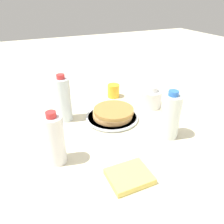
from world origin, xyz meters
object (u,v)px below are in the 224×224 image
juice_glass (114,91)px  water_bottle_far (63,99)px  pancake_stack (113,112)px  water_bottle_mid (170,116)px  cream_jug (151,98)px  water_bottle_near (55,140)px  plate (112,117)px

juice_glass → water_bottle_far: size_ratio=0.33×
pancake_stack → water_bottle_mid: size_ratio=0.95×
cream_jug → water_bottle_near: (-0.49, -0.20, 0.04)m
plate → pancake_stack: 0.02m
pancake_stack → juice_glass: 0.23m
water_bottle_far → pancake_stack: bearing=-23.5°
water_bottle_near → water_bottle_mid: bearing=-3.9°
juice_glass → water_bottle_mid: bearing=-84.0°
pancake_stack → water_bottle_far: 0.22m
water_bottle_near → water_bottle_mid: water_bottle_mid is taller
plate → water_bottle_mid: water_bottle_mid is taller
plate → juice_glass: 0.23m
cream_jug → water_bottle_far: bearing=172.8°
water_bottle_far → juice_glass: bearing=23.5°
plate → water_bottle_far: size_ratio=1.12×
water_bottle_mid → cream_jug: bearing=72.7°
juice_glass → water_bottle_far: bearing=-156.5°
plate → juice_glass: juice_glass is taller
plate → water_bottle_near: water_bottle_near is taller
plate → water_bottle_near: (-0.27, -0.17, 0.08)m
juice_glass → water_bottle_far: 0.32m
juice_glass → cream_jug: 0.21m
water_bottle_near → water_bottle_mid: 0.42m
juice_glass → cream_jug: bearing=-56.8°
water_bottle_near → water_bottle_far: bearing=71.1°
plate → water_bottle_mid: size_ratio=1.22×
water_bottle_far → water_bottle_mid: bearing=-40.5°
water_bottle_near → water_bottle_far: size_ratio=0.90×
water_bottle_mid → plate: bearing=125.4°
plate → cream_jug: size_ratio=2.18×
pancake_stack → juice_glass: size_ratio=2.64×
pancake_stack → water_bottle_far: bearing=156.5°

